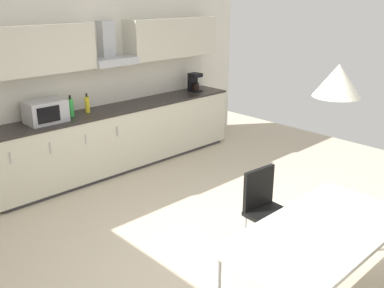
# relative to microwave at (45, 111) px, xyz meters

# --- Properties ---
(ground_plane) EXTENTS (8.63, 8.76, 0.02)m
(ground_plane) POSITION_rel_microwave_xyz_m (0.30, -2.63, -1.06)
(ground_plane) COLOR beige
(wall_back) EXTENTS (6.90, 0.10, 2.52)m
(wall_back) POSITION_rel_microwave_xyz_m (0.30, 0.34, 0.21)
(wall_back) COLOR silver
(wall_back) RESTS_ON ground_plane
(kitchen_counter) EXTENTS (3.89, 0.61, 0.91)m
(kitchen_counter) POSITION_rel_microwave_xyz_m (1.09, 0.00, -0.59)
(kitchen_counter) COLOR #333333
(kitchen_counter) RESTS_ON ground_plane
(backsplash_tile) EXTENTS (3.87, 0.02, 0.55)m
(backsplash_tile) POSITION_rel_microwave_xyz_m (1.09, 0.28, 0.14)
(backsplash_tile) COLOR silver
(backsplash_tile) RESTS_ON kitchen_counter
(upper_wall_cabinets) EXTENTS (3.87, 0.40, 0.59)m
(upper_wall_cabinets) POSITION_rel_microwave_xyz_m (1.09, 0.12, 0.74)
(upper_wall_cabinets) COLOR beige
(microwave) EXTENTS (0.48, 0.35, 0.28)m
(microwave) POSITION_rel_microwave_xyz_m (0.00, 0.00, 0.00)
(microwave) COLOR #ADADB2
(microwave) RESTS_ON kitchen_counter
(coffee_maker) EXTENTS (0.18, 0.19, 0.30)m
(coffee_maker) POSITION_rel_microwave_xyz_m (2.60, 0.03, 0.01)
(coffee_maker) COLOR black
(coffee_maker) RESTS_ON kitchen_counter
(bottle_yellow) EXTENTS (0.06, 0.06, 0.26)m
(bottle_yellow) POSITION_rel_microwave_xyz_m (0.62, 0.06, -0.03)
(bottle_yellow) COLOR yellow
(bottle_yellow) RESTS_ON kitchen_counter
(bottle_green) EXTENTS (0.08, 0.08, 0.28)m
(bottle_green) POSITION_rel_microwave_xyz_m (0.37, 0.04, -0.02)
(bottle_green) COLOR green
(bottle_green) RESTS_ON kitchen_counter
(dining_table) EXTENTS (1.63, 0.81, 0.75)m
(dining_table) POSITION_rel_microwave_xyz_m (0.42, -3.61, -0.34)
(dining_table) COLOR silver
(dining_table) RESTS_ON ground_plane
(chair_far_right) EXTENTS (0.43, 0.43, 0.87)m
(chair_far_right) POSITION_rel_microwave_xyz_m (0.80, -2.83, -0.52)
(chair_far_right) COLOR black
(chair_far_right) RESTS_ON ground_plane
(pendant_lamp) EXTENTS (0.32, 0.32, 0.22)m
(pendant_lamp) POSITION_rel_microwave_xyz_m (0.42, -3.61, 0.84)
(pendant_lamp) COLOR silver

